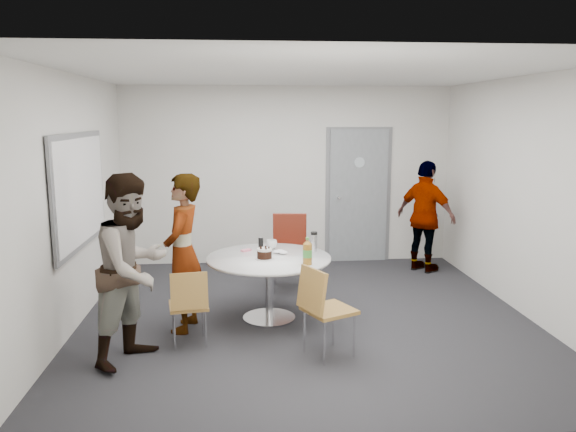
{
  "coord_description": "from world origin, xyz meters",
  "views": [
    {
      "loc": [
        -0.71,
        -6.03,
        2.25
      ],
      "look_at": [
        -0.18,
        0.25,
        1.12
      ],
      "focal_mm": 35.0,
      "sensor_mm": 36.0,
      "label": 1
    }
  ],
  "objects": [
    {
      "name": "wall_front",
      "position": [
        0.0,
        -2.5,
        1.35
      ],
      "size": [
        5.0,
        0.0,
        5.0
      ],
      "primitive_type": "plane",
      "rotation": [
        -1.57,
        0.0,
        0.0
      ],
      "color": "silver",
      "rests_on": "floor"
    },
    {
      "name": "ceiling",
      "position": [
        0.0,
        0.0,
        2.7
      ],
      "size": [
        5.0,
        5.0,
        0.0
      ],
      "primitive_type": "plane",
      "rotation": [
        3.14,
        0.0,
        0.0
      ],
      "color": "silver",
      "rests_on": "wall_back"
    },
    {
      "name": "floor",
      "position": [
        0.0,
        0.0,
        0.0
      ],
      "size": [
        5.0,
        5.0,
        0.0
      ],
      "primitive_type": "plane",
      "color": "black",
      "rests_on": "ground"
    },
    {
      "name": "wall_left",
      "position": [
        -2.5,
        0.0,
        1.35
      ],
      "size": [
        0.0,
        5.0,
        5.0
      ],
      "primitive_type": "plane",
      "rotation": [
        1.57,
        0.0,
        1.57
      ],
      "color": "silver",
      "rests_on": "floor"
    },
    {
      "name": "wall_right",
      "position": [
        2.5,
        0.0,
        1.35
      ],
      "size": [
        0.0,
        5.0,
        5.0
      ],
      "primitive_type": "plane",
      "rotation": [
        1.57,
        0.0,
        -1.57
      ],
      "color": "silver",
      "rests_on": "floor"
    },
    {
      "name": "person_left",
      "position": [
        -1.71,
        -0.98,
        0.88
      ],
      "size": [
        1.01,
        1.07,
        1.75
      ],
      "primitive_type": "imported",
      "rotation": [
        0.0,
        0.0,
        1.03
      ],
      "color": "white",
      "rests_on": "floor"
    },
    {
      "name": "chair_near_right",
      "position": [
        0.02,
        -1.08,
        0.53
      ],
      "size": [
        0.59,
        0.57,
        0.88
      ],
      "rotation": [
        0.0,
        0.0,
        -1.12
      ],
      "color": "olive",
      "rests_on": "floor"
    },
    {
      "name": "chair_near_left",
      "position": [
        -1.24,
        -0.73,
        0.47
      ],
      "size": [
        0.43,
        0.46,
        0.78
      ],
      "rotation": [
        0.0,
        0.0,
        0.16
      ],
      "color": "olive",
      "rests_on": "floor"
    },
    {
      "name": "door",
      "position": [
        1.1,
        2.48,
        1.03
      ],
      "size": [
        1.02,
        0.17,
        2.12
      ],
      "color": "slate",
      "rests_on": "wall_back"
    },
    {
      "name": "person_main",
      "position": [
        -1.33,
        -0.25,
        0.84
      ],
      "size": [
        0.5,
        0.67,
        1.67
      ],
      "primitive_type": "imported",
      "rotation": [
        0.0,
        0.0,
        -1.74
      ],
      "color": "#A5C6EA",
      "rests_on": "floor"
    },
    {
      "name": "chair_far",
      "position": [
        -0.09,
        1.14,
        0.6
      ],
      "size": [
        0.51,
        0.55,
        0.98
      ],
      "rotation": [
        0.0,
        0.0,
        3.04
      ],
      "color": "maroon",
      "rests_on": "floor"
    },
    {
      "name": "wall_back",
      "position": [
        0.0,
        2.5,
        1.35
      ],
      "size": [
        5.0,
        0.0,
        5.0
      ],
      "primitive_type": "plane",
      "rotation": [
        1.57,
        0.0,
        0.0
      ],
      "color": "silver",
      "rests_on": "floor"
    },
    {
      "name": "table",
      "position": [
        -0.39,
        -0.02,
        0.62
      ],
      "size": [
        1.37,
        1.37,
        1.01
      ],
      "color": "white",
      "rests_on": "floor"
    },
    {
      "name": "whiteboard",
      "position": [
        -2.46,
        0.2,
        1.45
      ],
      "size": [
        0.04,
        1.9,
        1.25
      ],
      "color": "slate",
      "rests_on": "wall_left"
    },
    {
      "name": "person_right",
      "position": [
        1.95,
        1.77,
        0.81
      ],
      "size": [
        0.9,
        0.99,
        1.62
      ],
      "primitive_type": "imported",
      "rotation": [
        0.0,
        0.0,
        2.24
      ],
      "color": "black",
      "rests_on": "floor"
    }
  ]
}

